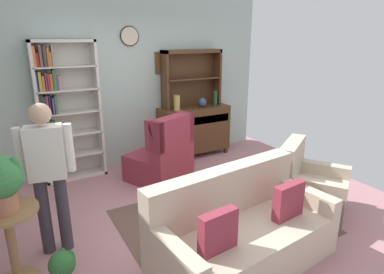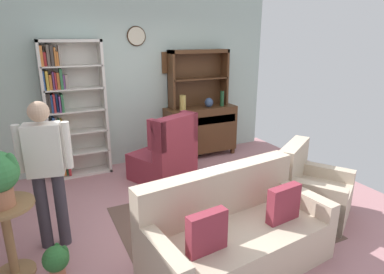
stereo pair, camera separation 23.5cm
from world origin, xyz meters
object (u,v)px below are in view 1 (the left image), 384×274
Objects in this scene: couch_floral at (241,233)px; plant_stand at (11,239)px; sideboard at (194,129)px; wingback_chair at (163,157)px; book_stack at (218,187)px; armchair_floral at (309,189)px; bookshelf at (64,111)px; potted_plant_large at (0,180)px; vase_tall at (177,103)px; vase_round at (202,102)px; potted_plant_small at (63,266)px; coffee_table at (214,192)px; bottle_wine at (215,98)px; person_reading at (48,169)px; sideboard_hutch at (191,70)px.

plant_stand is (-1.94, 0.76, 0.14)m from couch_floral.
sideboard is 1.24× the size of wingback_chair.
book_stack is at bearing -112.77° from sideboard.
wingback_chair is (-0.98, -0.76, -0.13)m from sideboard.
book_stack is (-1.16, 0.34, 0.16)m from armchair_floral.
bookshelf is 4.22× the size of potted_plant_large.
sideboard is at bearing 11.63° from vase_tall.
vase_round is 2.37m from book_stack.
potted_plant_small is at bearing -141.22° from vase_round.
plant_stand is 0.58m from potted_plant_large.
armchair_floral is at bearing -19.30° from coffee_table.
couch_floral is 5.76× the size of potted_plant_small.
book_stack is at bearing -86.32° from wingback_chair.
armchair_floral is at bearing -86.73° from vase_round.
sideboard reaches higher than book_stack.
coffee_table is (-1.18, 0.41, 0.06)m from armchair_floral.
vase_tall reaches higher than book_stack.
vase_round is 0.97× the size of book_stack.
vase_tall is 0.78× the size of potted_plant_small.
wingback_chair is at bearing -131.22° from vase_tall.
book_stack is (-0.51, -2.05, -0.60)m from vase_tall.
book_stack is (-1.29, -2.04, -0.61)m from bottle_wine.
coffee_table is (1.74, -0.29, -0.55)m from person_reading.
armchair_floral is (0.14, -2.41, -0.72)m from vase_round.
vase_tall is 0.24× the size of wingback_chair.
wingback_chair is at bearing 86.61° from couch_floral.
wingback_chair is at bearing 33.05° from plant_stand.
sideboard_hutch is 0.66m from bottle_wine.
sideboard_hutch reaches higher than vase_tall.
potted_plant_small is (-2.81, -2.26, -0.81)m from vase_round.
couch_floral is at bearing -93.39° from wingback_chair.
book_stack is at bearing -122.17° from bottle_wine.
book_stack is (0.09, -1.37, 0.06)m from wingback_chair.
bottle_wine reaches higher than vase_round.
vase_tall is 2.20m from book_stack.
armchair_floral is at bearing -83.83° from sideboard.
sideboard is 1.18× the size of sideboard_hutch.
sideboard is at bearing 167.11° from bottle_wine.
vase_round is 0.23× the size of plant_stand.
wingback_chair is at bearing -154.04° from bottle_wine.
wingback_chair is 3.21× the size of potted_plant_small.
person_reading reaches higher than couch_floral.
plant_stand reaches higher than potted_plant_small.
couch_floral is (-0.72, -2.78, -0.74)m from vase_tall.
bottle_wine is 4.02m from plant_stand.
potted_plant_large is 2.85× the size of book_stack.
bookshelf is at bearing 176.29° from vase_round.
sideboard_hutch is 3.87m from potted_plant_small.
vase_tall is 1.46× the size of book_stack.
coffee_table is (-1.04, -2.00, -0.65)m from vase_round.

